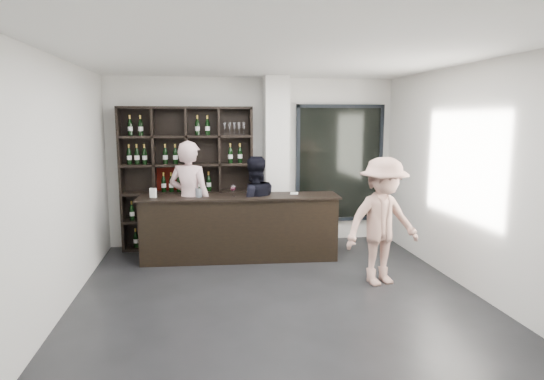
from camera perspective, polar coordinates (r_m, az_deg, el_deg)
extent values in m
cube|color=black|center=(5.71, 0.93, -13.82)|extent=(5.00, 5.50, 0.01)
cube|color=silver|center=(7.79, 0.48, 3.41)|extent=(0.40, 0.40, 2.90)
cube|color=black|center=(8.28, 8.47, 3.30)|extent=(1.60, 0.08, 2.10)
cube|color=black|center=(8.28, 8.47, 3.30)|extent=(1.48, 0.02, 1.98)
cube|color=black|center=(7.17, -4.07, -4.86)|extent=(3.02, 0.57, 0.99)
cube|color=black|center=(7.06, -4.12, -0.85)|extent=(3.10, 0.65, 0.03)
imported|color=#C79FA0|center=(7.16, -10.27, -1.39)|extent=(0.81, 0.69, 1.87)
imported|color=black|center=(7.22, -2.28, -2.17)|extent=(0.88, 0.74, 1.62)
imported|color=tan|center=(6.21, 13.70, -3.87)|extent=(1.22, 0.87, 1.71)
cylinder|color=#A1B0BF|center=(7.02, -9.18, -0.33)|extent=(0.12, 0.12, 0.13)
cube|color=white|center=(7.23, 2.81, -0.41)|extent=(0.15, 0.15, 0.02)
cube|color=white|center=(7.11, -14.70, -0.35)|extent=(0.11, 0.08, 0.14)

